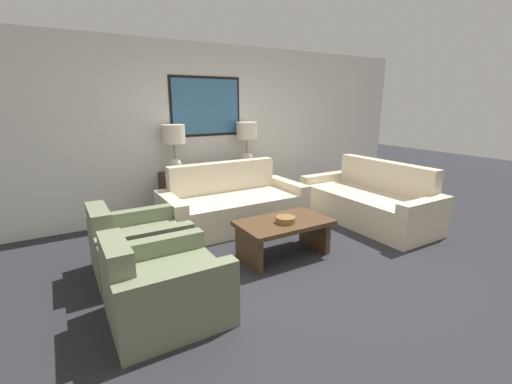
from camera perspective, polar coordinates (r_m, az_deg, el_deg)
ground_plane at (r=3.88m, az=7.41°, el=-12.54°), size 20.00×20.00×0.00m
back_wall at (r=5.68m, az=-8.40°, el=10.18°), size 8.22×0.12×2.65m
console_table at (r=5.61m, az=-7.01°, el=0.17°), size 1.69×0.36×0.74m
table_lamp_left at (r=5.24m, az=-13.54°, el=8.36°), size 0.34×0.34×0.72m
table_lamp_right at (r=5.73m, az=-1.57°, el=9.28°), size 0.34×0.34×0.72m
couch_by_back_wall at (r=5.04m, az=-3.85°, el=-2.32°), size 2.06×0.94×0.90m
couch_by_side at (r=5.48m, az=18.26°, el=-1.63°), size 0.94×2.06×0.90m
coffee_table at (r=4.05m, az=4.62°, el=-6.42°), size 1.08×0.64×0.44m
decorative_bowl at (r=3.94m, az=4.96°, el=-4.61°), size 0.23×0.23×0.07m
armchair_near_back_wall at (r=3.90m, az=-19.16°, el=-8.70°), size 0.92×0.86×0.77m
armchair_near_camera at (r=3.06m, az=-15.18°, el=-15.24°), size 0.92×0.86×0.77m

